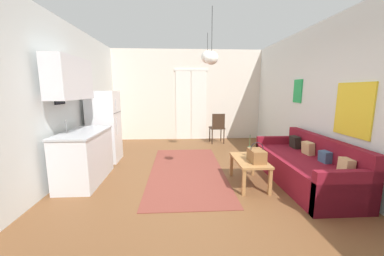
% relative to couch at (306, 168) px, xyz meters
% --- Properties ---
extents(ground_plane, '(5.29, 8.29, 0.10)m').
position_rel_couch_xyz_m(ground_plane, '(-1.91, -0.16, -0.33)').
color(ground_plane, brown).
extents(wall_back, '(4.89, 0.13, 2.85)m').
position_rel_couch_xyz_m(wall_back, '(-1.90, 3.73, 1.14)').
color(wall_back, silver).
rests_on(wall_back, ground_plane).
extents(wall_right, '(0.12, 7.89, 2.85)m').
position_rel_couch_xyz_m(wall_right, '(0.49, -0.16, 1.15)').
color(wall_right, silver).
rests_on(wall_right, ground_plane).
extents(wall_left, '(0.12, 7.89, 2.85)m').
position_rel_couch_xyz_m(wall_left, '(-4.30, -0.16, 1.15)').
color(wall_left, silver).
rests_on(wall_left, ground_plane).
extents(area_rug, '(1.43, 3.11, 0.01)m').
position_rel_couch_xyz_m(area_rug, '(-2.04, 0.72, -0.27)').
color(area_rug, brown).
rests_on(area_rug, ground_plane).
extents(couch, '(0.87, 2.17, 0.81)m').
position_rel_couch_xyz_m(couch, '(0.00, 0.00, 0.00)').
color(couch, maroon).
rests_on(couch, ground_plane).
extents(coffee_table, '(0.49, 0.89, 0.45)m').
position_rel_couch_xyz_m(coffee_table, '(-1.01, 0.01, 0.11)').
color(coffee_table, '#A87542').
rests_on(coffee_table, ground_plane).
extents(bamboo_vase, '(0.07, 0.07, 0.38)m').
position_rel_couch_xyz_m(bamboo_vase, '(-0.96, 0.17, 0.26)').
color(bamboo_vase, '#47704C').
rests_on(bamboo_vase, coffee_table).
extents(handbag, '(0.23, 0.34, 0.33)m').
position_rel_couch_xyz_m(handbag, '(-0.94, -0.14, 0.28)').
color(handbag, brown).
rests_on(handbag, coffee_table).
extents(refrigerator, '(0.63, 0.63, 1.58)m').
position_rel_couch_xyz_m(refrigerator, '(-3.86, 1.49, 0.51)').
color(refrigerator, white).
rests_on(refrigerator, ground_plane).
extents(kitchen_counter, '(0.62, 1.28, 2.14)m').
position_rel_couch_xyz_m(kitchen_counter, '(-3.89, 0.32, 0.54)').
color(kitchen_counter, silver).
rests_on(kitchen_counter, ground_plane).
extents(accent_chair, '(0.45, 0.43, 0.91)m').
position_rel_couch_xyz_m(accent_chair, '(-1.04, 3.02, 0.24)').
color(accent_chair, '#382619').
rests_on(accent_chair, ground_plane).
extents(pendant_lamp_near, '(0.21, 0.21, 0.86)m').
position_rel_couch_xyz_m(pendant_lamp_near, '(-1.67, 0.03, 1.82)').
color(pendant_lamp_near, black).
extents(pendant_lamp_far, '(0.28, 0.28, 0.66)m').
position_rel_couch_xyz_m(pendant_lamp_far, '(-1.54, 1.65, 2.06)').
color(pendant_lamp_far, black).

